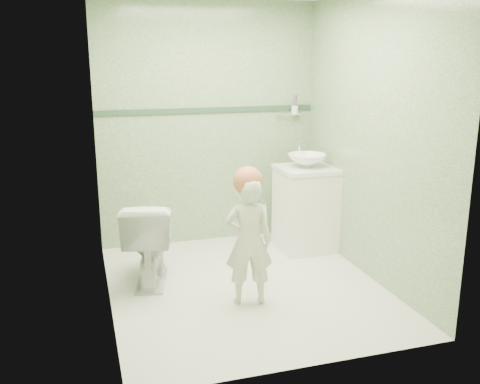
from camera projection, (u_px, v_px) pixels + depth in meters
name	position (u px, v px, depth m)	size (l,w,h in m)	color
ground	(245.00, 286.00, 4.49)	(2.50, 2.50, 0.00)	beige
room_shell	(246.00, 145.00, 4.19)	(2.50, 2.54, 2.40)	gray
trim_stripe	(208.00, 110.00, 5.30)	(2.20, 0.02, 0.05)	#2B4834
vanity	(305.00, 210.00, 5.27)	(0.52, 0.50, 0.80)	white
counter	(307.00, 169.00, 5.17)	(0.54, 0.52, 0.04)	white
basin	(307.00, 161.00, 5.15)	(0.37, 0.37, 0.13)	white
faucet	(300.00, 149.00, 5.30)	(0.03, 0.13, 0.18)	silver
cup_holder	(294.00, 110.00, 5.50)	(0.26, 0.07, 0.21)	silver
toilet	(149.00, 241.00, 4.51)	(0.41, 0.71, 0.72)	white
toddler	(249.00, 242.00, 4.08)	(0.37, 0.24, 1.01)	beige
hair_cap	(248.00, 181.00, 3.98)	(0.22, 0.22, 0.22)	#C36844
teal_toothbrush	(261.00, 202.00, 3.88)	(0.11, 0.14, 0.08)	#02918E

